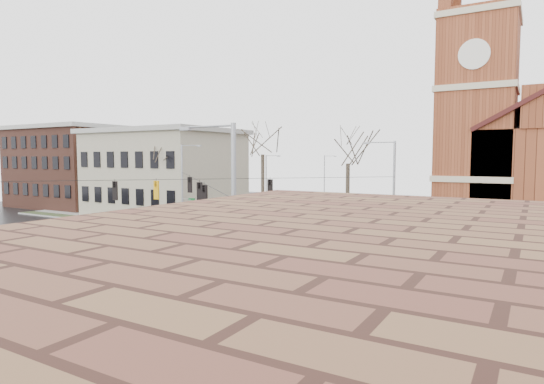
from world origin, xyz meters
The scene contains 18 objects.
ground centered at (0.00, 0.00, 0.00)m, with size 120.00×120.00×0.00m, color black.
sidewalks centered at (0.00, 0.00, 0.08)m, with size 80.00×80.00×0.17m.
road_markings centered at (0.00, 0.00, 0.01)m, with size 100.00×100.00×0.01m.
civic_building_a centered at (-22.00, 20.00, 5.50)m, with size 18.00×14.00×11.00m, color tan.
civic_building_b centered at (-42.00, 22.00, 6.00)m, with size 18.00×16.00×12.00m, color brown.
signal_pole_ne centered at (11.32, 11.50, 4.95)m, with size 2.75×0.22×9.00m.
signal_pole_nw centered at (-11.32, 11.50, 4.95)m, with size 2.75×0.22×9.00m.
signal_pole_se centered at (11.32, -11.50, 4.95)m, with size 2.75×0.22×9.00m.
span_wires centered at (0.00, 0.00, 6.20)m, with size 23.02×23.02×0.03m.
traffic_signals centered at (0.00, -0.67, 5.45)m, with size 8.21×8.26×1.30m.
streetlight_north_a centered at (-10.65, 28.00, 4.47)m, with size 2.30×0.20×8.00m.
streetlight_north_b centered at (-10.65, 48.00, 4.47)m, with size 2.30×0.20×8.00m.
cargo_van centered at (6.68, 1.30, 1.34)m, with size 3.23×6.27×2.27m.
parked_car_a centered at (15.51, 8.83, 0.65)m, with size 1.54×3.83×1.31m, color black.
parked_car_b centered at (20.23, 7.87, 0.62)m, with size 1.31×3.77×1.24m, color black.
tree_nw_far centered at (-15.40, 13.36, 7.75)m, with size 4.00×4.00×10.70m.
tree_nw_near centered at (-2.45, 13.46, 8.61)m, with size 4.00×4.00×11.90m.
tree_ne centered at (6.88, 13.01, 7.71)m, with size 4.00×4.00×10.64m.
Camera 1 is at (21.69, -25.99, 7.84)m, focal length 30.00 mm.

